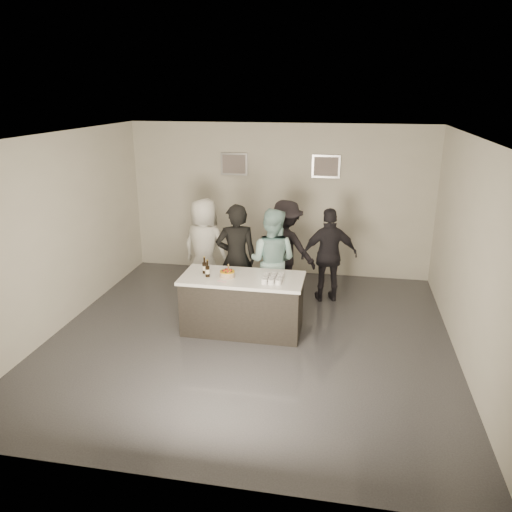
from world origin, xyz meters
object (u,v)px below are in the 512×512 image
Objects in this scene: beer_bottle_a at (204,265)px; person_guest_back at (285,248)px; bar_counter at (243,304)px; person_main_blue at (272,261)px; person_guest_right at (329,255)px; person_guest_left at (205,248)px; beer_bottle_b at (207,269)px; person_main_black at (236,259)px; cake at (227,275)px.

beer_bottle_a is 0.15× the size of person_guest_back.
person_main_blue reaches higher than bar_counter.
person_guest_right is at bearing -173.57° from person_guest_back.
bar_counter is at bearing 141.98° from person_guest_left.
person_guest_left is (-0.98, 1.34, 0.44)m from bar_counter.
person_main_blue reaches higher than beer_bottle_b.
person_main_black is 1.68m from person_guest_right.
bar_counter is 0.78m from beer_bottle_b.
beer_bottle_a is at bearing 166.13° from cake.
person_main_black is 0.95m from person_guest_left.
person_main_blue reaches higher than person_guest_back.
cake is 0.14× the size of person_guest_right.
person_main_black is (0.26, 0.81, -0.10)m from beer_bottle_b.
person_main_blue is (0.32, 0.85, 0.44)m from bar_counter.
person_main_blue is at bearing 175.28° from person_guest_left.
person_main_black is (-0.25, 0.72, 0.48)m from bar_counter.
person_guest_right is at bearing 37.54° from beer_bottle_a.
cake is (-0.22, -0.05, 0.49)m from bar_counter.
person_guest_left reaches higher than bar_counter.
person_guest_left is (-0.37, 1.29, -0.14)m from beer_bottle_a.
bar_counter is 8.18× the size of cake.
person_guest_left is 1.45m from person_guest_back.
beer_bottle_b is (-0.52, -0.09, 0.58)m from bar_counter.
person_main_black is at bearing 22.30° from person_main_blue.
bar_counter is at bearing 35.71° from person_guest_right.
beer_bottle_a is at bearing 23.59° from person_guest_right.
bar_counter is at bearing 78.43° from person_main_blue.
beer_bottle_b reaches higher than cake.
person_main_blue is at bearing 69.62° from bar_counter.
person_main_blue is at bearing 97.21° from person_guest_back.
beer_bottle_b is 2.36m from person_guest_right.
cake is 1.79m from person_guest_back.
beer_bottle_a is at bearing 73.12° from person_guest_back.
beer_bottle_a is 1.35m from person_guest_left.
person_main_black is (0.35, 0.67, -0.10)m from beer_bottle_a.
beer_bottle_a is at bearing 45.09° from person_main_black.
person_guest_right is at bearing 49.66° from bar_counter.
cake is at bearing 8.39° from beer_bottle_b.
person_guest_right is 0.81m from person_guest_back.
person_guest_back is at bearing -153.27° from person_guest_left.
cake is 0.13× the size of person_main_blue.
cake is 1.05m from person_main_blue.
person_main_black reaches higher than person_guest_right.
person_main_blue is at bearing 176.18° from person_main_black.
person_main_blue is 1.11m from person_guest_right.
person_guest_right reaches higher than cake.
person_main_black is at bearing 68.97° from person_guest_back.
beer_bottle_b is 0.86m from person_main_black.
person_guest_back reaches higher than cake.
bar_counter is 1.04× the size of person_guest_left.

